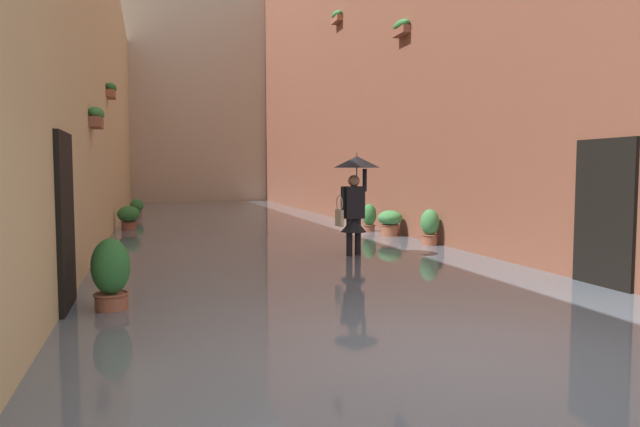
# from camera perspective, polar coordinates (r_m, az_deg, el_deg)

# --- Properties ---
(ground_plane) EXTENTS (67.30, 67.30, 0.00)m
(ground_plane) POSITION_cam_1_polar(r_m,az_deg,el_deg) (18.34, -8.26, -1.26)
(ground_plane) COLOR slate
(flood_water) EXTENTS (7.98, 32.92, 0.10)m
(flood_water) POSITION_cam_1_polar(r_m,az_deg,el_deg) (18.34, -8.26, -1.10)
(flood_water) COLOR slate
(flood_water) RESTS_ON ground_plane
(building_facade_left) EXTENTS (2.04, 30.92, 11.38)m
(building_facade_left) POSITION_cam_1_polar(r_m,az_deg,el_deg) (19.80, 5.03, 15.71)
(building_facade_left) COLOR brown
(building_facade_left) RESTS_ON ground_plane
(building_facade_right) EXTENTS (2.04, 30.92, 8.41)m
(building_facade_right) POSITION_cam_1_polar(r_m,az_deg,el_deg) (18.34, -22.71, 11.63)
(building_facade_right) COLOR tan
(building_facade_right) RESTS_ON ground_plane
(building_facade_far) EXTENTS (10.78, 1.80, 13.01)m
(building_facade_far) POSITION_cam_1_polar(r_m,az_deg,el_deg) (32.89, -12.03, 12.48)
(building_facade_far) COLOR tan
(building_facade_far) RESTS_ON ground_plane
(person_wading) EXTENTS (0.90, 0.90, 2.10)m
(person_wading) POSITION_cam_1_polar(r_m,az_deg,el_deg) (11.10, 3.49, 2.47)
(person_wading) COLOR black
(person_wading) RESTS_ON ground_plane
(potted_plant_mid_left) EXTENTS (0.62, 0.62, 0.75)m
(potted_plant_mid_left) POSITION_cam_1_polar(r_m,az_deg,el_deg) (14.66, 6.97, -0.90)
(potted_plant_mid_left) COLOR #9E563D
(potted_plant_mid_left) RESTS_ON ground_plane
(potted_plant_near_left) EXTENTS (0.38, 0.38, 0.85)m
(potted_plant_near_left) POSITION_cam_1_polar(r_m,az_deg,el_deg) (15.71, 4.92, -0.46)
(potted_plant_near_left) COLOR brown
(potted_plant_near_left) RESTS_ON ground_plane
(potted_plant_far_right) EXTENTS (0.45, 0.45, 0.95)m
(potted_plant_far_right) POSITION_cam_1_polar(r_m,az_deg,el_deg) (7.27, -20.04, -5.87)
(potted_plant_far_right) COLOR #9E563D
(potted_plant_far_right) RESTS_ON ground_plane
(potted_plant_mid_right) EXTENTS (0.62, 0.62, 0.76)m
(potted_plant_mid_right) POSITION_cam_1_polar(r_m,az_deg,el_deg) (17.03, -18.46, -0.35)
(potted_plant_mid_right) COLOR brown
(potted_plant_mid_right) RESTS_ON ground_plane
(potted_plant_near_right) EXTENTS (0.45, 0.45, 0.77)m
(potted_plant_near_right) POSITION_cam_1_polar(r_m,az_deg,el_deg) (21.07, -17.72, 0.51)
(potted_plant_near_right) COLOR brown
(potted_plant_near_right) RESTS_ON ground_plane
(potted_plant_far_left) EXTENTS (0.41, 0.41, 0.90)m
(potted_plant_far_left) POSITION_cam_1_polar(r_m,az_deg,el_deg) (12.95, 10.84, -1.41)
(potted_plant_far_left) COLOR #9E563D
(potted_plant_far_left) RESTS_ON ground_plane
(mooring_bollard) EXTENTS (0.25, 0.25, 0.72)m
(mooring_bollard) POSITION_cam_1_polar(r_m,az_deg,el_deg) (8.99, -20.00, -4.88)
(mooring_bollard) COLOR slate
(mooring_bollard) RESTS_ON ground_plane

